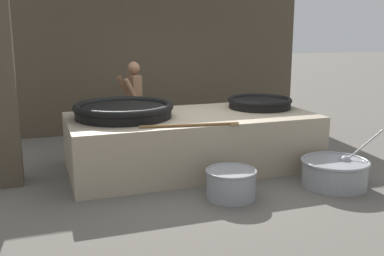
# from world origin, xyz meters

# --- Properties ---
(ground_plane) EXTENTS (60.00, 60.00, 0.00)m
(ground_plane) POSITION_xyz_m (0.00, 0.00, 0.00)
(ground_plane) COLOR #666059
(back_wall) EXTENTS (7.18, 0.24, 3.52)m
(back_wall) POSITION_xyz_m (0.00, 3.04, 1.76)
(back_wall) COLOR #4C4233
(back_wall) RESTS_ON ground_plane
(hearth_platform) EXTENTS (3.85, 1.84, 0.86)m
(hearth_platform) POSITION_xyz_m (0.00, 0.00, 0.43)
(hearth_platform) COLOR tan
(hearth_platform) RESTS_ON ground_plane
(giant_wok_near) EXTENTS (1.53, 1.53, 0.22)m
(giant_wok_near) POSITION_xyz_m (-1.06, 0.14, 0.98)
(giant_wok_near) COLOR black
(giant_wok_near) RESTS_ON hearth_platform
(giant_wok_far) EXTENTS (1.09, 1.09, 0.18)m
(giant_wok_far) POSITION_xyz_m (1.30, 0.20, 0.96)
(giant_wok_far) COLOR black
(giant_wok_far) RESTS_ON hearth_platform
(stirring_paddle) EXTENTS (1.39, 0.29, 0.04)m
(stirring_paddle) POSITION_xyz_m (-0.26, -0.83, 0.88)
(stirring_paddle) COLOR brown
(stirring_paddle) RESTS_ON hearth_platform
(cook) EXTENTS (0.39, 0.60, 1.62)m
(cook) POSITION_xyz_m (-0.64, 1.33, 0.88)
(cook) COLOR brown
(cook) RESTS_ON ground_plane
(prep_bowl_vegetables) EXTENTS (1.23, 0.95, 0.78)m
(prep_bowl_vegetables) POSITION_xyz_m (1.60, -1.53, 0.21)
(prep_bowl_vegetables) COLOR gray
(prep_bowl_vegetables) RESTS_ON ground_plane
(prep_bowl_meat) EXTENTS (0.68, 0.68, 0.39)m
(prep_bowl_meat) POSITION_xyz_m (0.03, -1.46, 0.21)
(prep_bowl_meat) COLOR gray
(prep_bowl_meat) RESTS_ON ground_plane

